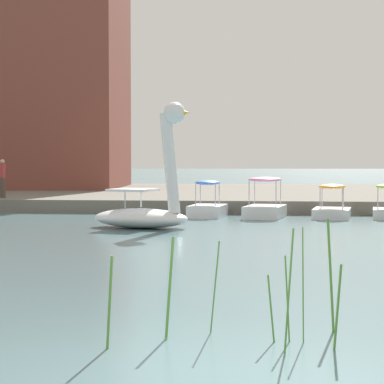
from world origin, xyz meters
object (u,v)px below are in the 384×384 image
Objects in this scene: swan_boat at (147,202)px; person_on_path at (3,178)px; pedal_boat_blue at (208,207)px; pedal_boat_pink at (265,206)px; pedal_boat_orange at (332,208)px.

swan_boat is 11.49m from person_on_path.
swan_boat is at bearing -107.89° from pedal_boat_blue.
swan_boat is 1.81× the size of pedal_boat_blue.
swan_boat is at bearing -44.37° from person_on_path.
pedal_boat_pink is 1.43× the size of person_on_path.
swan_boat is 1.77× the size of pedal_boat_orange.
pedal_boat_orange is (5.03, -0.29, -0.02)m from pedal_boat_blue.
person_on_path reaches higher than pedal_boat_blue.
swan_boat is 5.47m from pedal_boat_blue.
person_on_path is at bearing 165.74° from pedal_boat_pink.
person_on_path is (-14.90, 3.12, 1.15)m from pedal_boat_orange.
pedal_boat_orange is at bearing -0.26° from pedal_boat_pink.
pedal_boat_blue is (1.67, 5.18, -0.48)m from swan_boat.
pedal_boat_pink reaches higher than pedal_boat_orange.
pedal_boat_blue is at bearing -16.02° from person_on_path.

